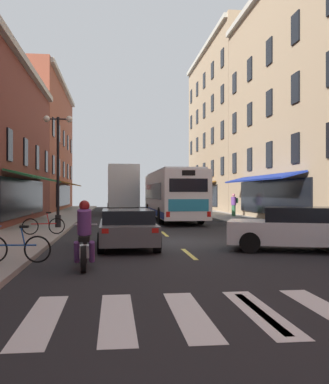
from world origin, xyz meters
The scene contains 15 objects.
ground_plane centered at (0.00, 0.00, -0.05)m, with size 34.80×80.00×0.10m, color black.
lane_centre_dashes centered at (0.00, -0.25, 0.00)m, with size 0.14×73.90×0.01m.
crosswalk_near centered at (0.00, -10.00, 0.00)m, with size 7.10×2.80×0.01m.
sidewalk_left centered at (-5.90, 0.00, 0.07)m, with size 3.00×80.00×0.14m, color gray.
sidewalk_right centered at (5.90, 0.00, 0.07)m, with size 3.00×80.00×0.14m, color gray.
transit_bus centered at (1.59, 12.39, 1.70)m, with size 2.76×11.98×3.24m.
box_truck centered at (-1.52, 21.09, 2.06)m, with size 2.59×8.22×4.03m.
sedan_near centered at (3.55, -3.20, 0.71)m, with size 4.63×3.16×1.39m.
sedan_mid centered at (-1.78, 29.73, 0.70)m, with size 1.96×4.81×1.38m.
sedan_far centered at (-1.80, -1.62, 0.66)m, with size 1.97×4.50×1.27m.
motorcycle_rider centered at (-2.97, -5.58, 0.71)m, with size 0.62×2.07×1.66m.
bicycle_near centered at (-4.61, -5.53, 0.50)m, with size 1.71×0.48×0.91m.
bicycle_mid centered at (-5.09, 1.92, 0.50)m, with size 1.69×0.52×0.91m.
pedestrian_near centered at (6.41, 14.74, 1.00)m, with size 0.52×0.43×1.62m.
street_lamp_twin centered at (-4.97, 5.65, 3.17)m, with size 1.42×0.32×5.49m.
Camera 1 is at (-2.25, -16.68, 1.86)m, focal length 41.63 mm.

